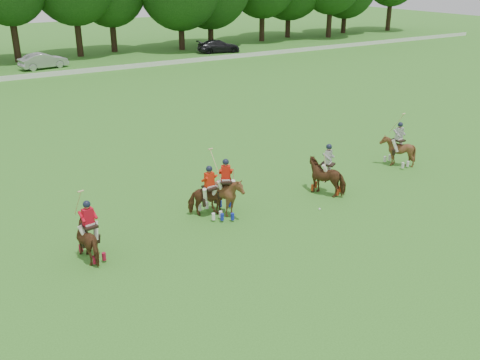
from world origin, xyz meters
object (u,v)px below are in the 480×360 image
polo_red_b (210,199)px  polo_red_c (226,195)px  polo_stripe_a (327,176)px  polo_stripe_b (397,150)px  polo_red_a (91,238)px  car_mid (43,61)px  polo_ball (320,209)px  car_right (219,46)px

polo_red_b → polo_red_c: polo_red_b is taller
polo_stripe_a → polo_stripe_b: polo_stripe_b is taller
polo_red_a → polo_red_b: bearing=9.1°
car_mid → polo_red_c: size_ratio=1.90×
polo_red_a → polo_ball: bearing=-6.8°
car_mid → polo_stripe_a: bearing=174.8°
polo_red_a → polo_red_b: (5.12, 0.82, -0.01)m
polo_red_c → polo_stripe_a: size_ratio=1.06×
car_right → polo_red_c: bearing=163.6°
polo_red_a → polo_red_b: polo_red_a is taller
car_mid → polo_stripe_a: (3.52, -38.69, 0.07)m
car_mid → polo_red_c: polo_red_c is taller
polo_ball → polo_red_b: bearing=155.2°
polo_ball → polo_stripe_a: bearing=41.8°
polo_red_b → polo_stripe_b: polo_stripe_b is taller
polo_ball → car_mid: bearing=93.0°
polo_stripe_b → polo_red_c: bearing=-177.3°
car_right → polo_red_a: (-27.02, -38.85, 0.05)m
car_mid → polo_ball: (2.11, -39.95, -0.71)m
polo_red_c → car_right: bearing=60.9°
car_right → polo_red_b: polo_red_b is taller
polo_red_b → polo_stripe_a: polo_red_b is taller
polo_red_b → polo_ball: 4.64m
car_right → polo_stripe_a: (-16.32, -38.69, 0.11)m
polo_stripe_a → car_mid: bearing=95.2°
polo_red_a → polo_stripe_b: size_ratio=0.96×
car_mid → polo_red_a: polo_red_a is taller
polo_stripe_b → polo_ball: bearing=-162.4°
polo_ball → polo_red_a: bearing=173.2°
polo_red_c → polo_stripe_a: bearing=-4.4°
polo_red_c → polo_stripe_b: size_ratio=0.86×
car_mid → polo_ball: 40.01m
car_mid → polo_red_c: (-1.46, -38.30, 0.13)m
car_right → polo_stripe_b: bearing=176.5°
polo_red_a → polo_ball: (9.29, -1.11, -0.73)m
polo_red_a → polo_red_c: (5.73, 0.54, 0.11)m
car_mid → car_right: size_ratio=0.93×
polo_red_b → polo_stripe_b: (10.92, 0.21, 0.06)m
polo_red_a → polo_red_c: bearing=5.4°
car_mid → polo_red_b: 38.08m
polo_red_b → polo_red_c: 0.67m
polo_red_a → polo_stripe_b: 16.08m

